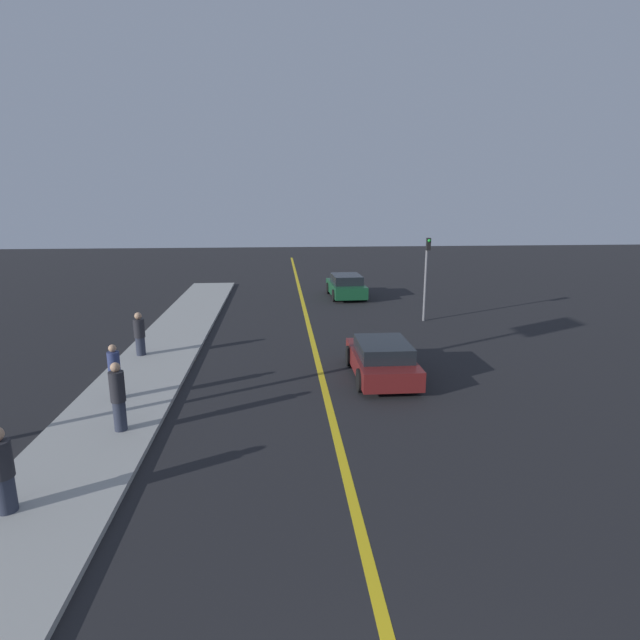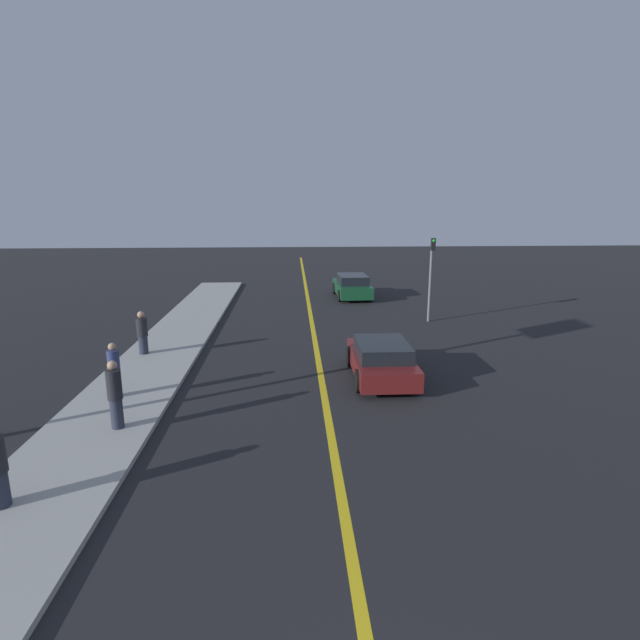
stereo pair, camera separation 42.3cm
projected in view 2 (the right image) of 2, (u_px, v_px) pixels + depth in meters
road_center_line at (314, 336)px, 20.72m from camera, size 0.20×60.00×0.01m
sidewalk_left at (163, 352)px, 18.31m from camera, size 2.67×31.70×0.13m
car_near_right_lane at (381, 360)px, 15.68m from camera, size 1.92×3.87×1.22m
car_ahead_center at (352, 286)px, 29.01m from camera, size 2.06×4.06×1.34m
pedestrian_mid_group at (115, 395)px, 11.87m from camera, size 0.35×0.35×1.69m
pedestrian_far_standing at (114, 370)px, 13.82m from camera, size 0.32×0.32×1.56m
pedestrian_by_sign at (142, 333)px, 17.78m from camera, size 0.38×0.38×1.55m
traffic_light at (431, 271)px, 22.71m from camera, size 0.18×0.40×3.86m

